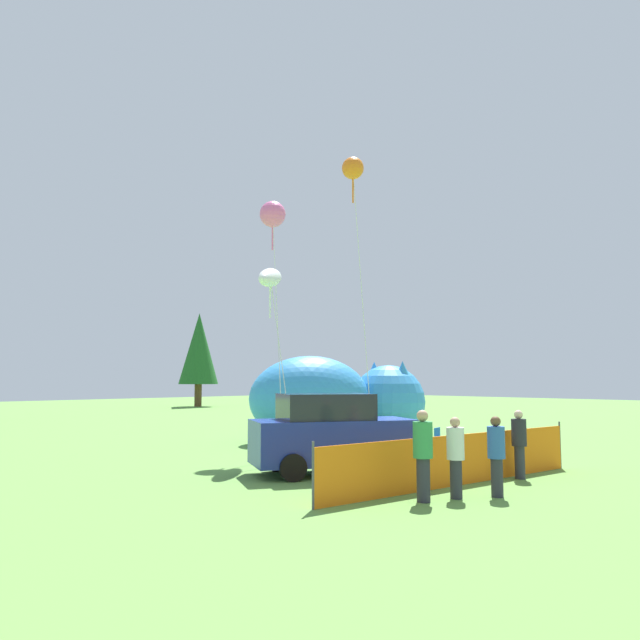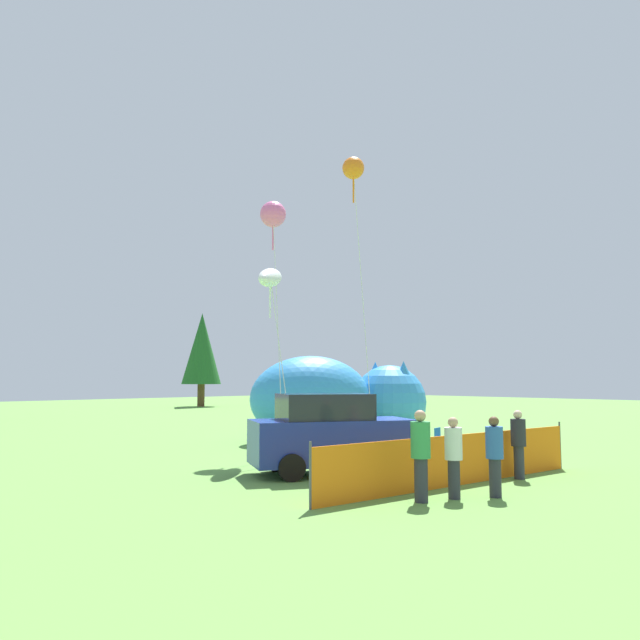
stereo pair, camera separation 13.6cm
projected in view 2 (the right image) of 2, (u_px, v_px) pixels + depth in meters
The scene contains 13 objects.
ground_plane at pixel (415, 467), 17.58m from camera, with size 120.00×120.00×0.00m, color #609342.
parked_car at pixel (330, 434), 16.28m from camera, with size 4.52×3.48×2.08m.
folding_chair at pixel (442, 439), 20.07m from camera, with size 0.61×0.61×0.89m.
inflatable_cat at pixel (335, 402), 24.80m from camera, with size 7.57×5.39×3.36m.
safety_fence at pixel (458, 460), 14.57m from camera, with size 8.73×0.92×1.28m.
spectator_in_white_shirt at pixel (495, 453), 13.13m from camera, with size 0.37×0.37×1.68m.
spectator_in_yellow_shirt at pixel (454, 454), 12.96m from camera, with size 0.37×0.37×1.68m.
spectator_in_blue_shirt at pixel (421, 452), 12.62m from camera, with size 0.40×0.40×1.84m.
spectator_in_black_shirt at pixel (518, 441), 15.48m from camera, with size 0.37×0.37×1.69m.
kite_orange_flower at pixel (353, 170), 22.85m from camera, with size 1.00×0.81×10.57m.
kite_pink_octopus at pixel (273, 215), 22.23m from camera, with size 1.59×2.41×8.79m.
kite_white_ghost at pixel (270, 278), 20.03m from camera, with size 2.45×2.32×6.27m.
horizon_tree_mid at pixel (202, 349), 55.15m from camera, with size 3.45×3.45×8.24m.
Camera 2 is at (-14.36, -10.99, 2.49)m, focal length 35.00 mm.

